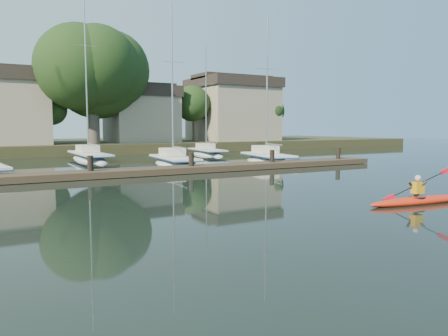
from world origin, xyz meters
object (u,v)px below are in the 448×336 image
sailboat_3 (174,168)px  sailboat_6 (89,162)px  kayak (420,199)px  sailboat_7 (207,157)px  dock (144,171)px  sailboat_4 (267,165)px

sailboat_3 → sailboat_6: sailboat_6 is taller
kayak → sailboat_6: (-5.82, 26.75, -0.36)m
sailboat_7 → sailboat_3: bearing=-123.6°
dock → sailboat_3: 6.52m
sailboat_4 → sailboat_7: bearing=101.5°
dock → sailboat_7: bearing=51.1°
sailboat_3 → sailboat_4: size_ratio=1.02×
kayak → sailboat_4: bearing=78.6°
sailboat_3 → sailboat_4: 7.43m
dock → sailboat_4: size_ratio=2.71×
sailboat_3 → sailboat_6: size_ratio=0.80×
sailboat_3 → sailboat_7: bearing=55.9°
kayak → sailboat_4: sailboat_4 is taller
kayak → sailboat_4: 18.70m
sailboat_4 → sailboat_6: size_ratio=0.79×
sailboat_3 → sailboat_7: 11.24m
sailboat_6 → sailboat_4: bearing=-37.8°
dock → sailboat_6: size_ratio=2.13×
sailboat_4 → sailboat_3: bearing=-179.2°
sailboat_4 → dock: bearing=-150.7°
sailboat_6 → sailboat_7: bearing=4.6°
sailboat_4 → sailboat_6: (-11.62, 8.97, 0.02)m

